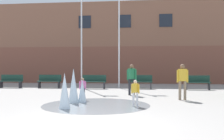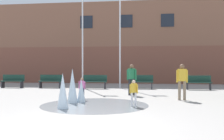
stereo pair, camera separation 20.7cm
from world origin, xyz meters
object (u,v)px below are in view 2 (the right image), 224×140
teen_by_trashcan (132,77)px  flagpole_right (120,35)px  park_bench_under_right_flagpole (198,82)px  flagpole_left (83,32)px  park_bench_left_of_flagpoles (51,81)px  child_in_fountain (134,91)px  park_bench_center (141,82)px  park_bench_far_left (13,81)px  park_bench_under_left_flagpole (95,81)px  child_running (82,87)px  adult_near_bench (182,79)px

teen_by_trashcan → flagpole_right: size_ratio=0.23×
park_bench_under_right_flagpole → flagpole_left: flagpole_left is taller
park_bench_left_of_flagpoles → child_in_fountain: size_ratio=1.62×
park_bench_center → flagpole_left: 5.29m
park_bench_center → park_bench_far_left: bearing=-179.3°
park_bench_under_left_flagpole → park_bench_under_right_flagpole: size_ratio=1.00×
park_bench_center → flagpole_right: bearing=162.3°
child_running → flagpole_left: size_ratio=0.13×
flagpole_right → park_bench_far_left: bearing=-175.8°
child_running → flagpole_right: (1.11, 6.45, 3.07)m
teen_by_trashcan → park_bench_left_of_flagpoles: bearing=103.1°
park_bench_under_left_flagpole → flagpole_left: size_ratio=0.22×
adult_near_bench → flagpole_left: bearing=-71.1°
park_bench_under_right_flagpole → child_running: size_ratio=1.62×
child_in_fountain → teen_by_trashcan: bearing=45.6°
adult_near_bench → child_running: 4.44m
park_bench_under_left_flagpole → child_running: bearing=-84.7°
park_bench_under_left_flagpole → park_bench_under_right_flagpole: (6.70, -0.03, 0.00)m
teen_by_trashcan → adult_near_bench: bearing=-79.2°
park_bench_far_left → flagpole_right: 8.17m
park_bench_under_right_flagpole → child_running: child_running is taller
child_in_fountain → child_running: 2.88m
flagpole_right → teen_by_trashcan: bearing=-77.1°
park_bench_under_left_flagpole → park_bench_center: (3.07, 0.17, 0.00)m
flagpole_left → adult_near_bench: bearing=-45.5°
park_bench_left_of_flagpoles → flagpole_left: 4.08m
adult_near_bench → flagpole_left: (-5.90, 6.00, 2.96)m
park_bench_center → park_bench_under_left_flagpole: bearing=-176.9°
park_bench_left_of_flagpoles → park_bench_center: bearing=-0.5°
teen_by_trashcan → flagpole_left: bearing=87.0°
park_bench_center → child_running: size_ratio=1.62×
flagpole_right → child_running: bearing=-99.8°
park_bench_under_right_flagpole → child_in_fountain: child_in_fountain is taller
park_bench_center → flagpole_right: (-1.41, 0.45, 3.17)m
teen_by_trashcan → flagpole_left: flagpole_left is taller
park_bench_far_left → park_bench_left_of_flagpoles: size_ratio=1.00×
child_running → park_bench_left_of_flagpoles: bearing=1.8°
park_bench_left_of_flagpoles → park_bench_under_left_flagpole: size_ratio=1.00×
park_bench_under_left_flagpole → park_bench_under_right_flagpole: bearing=-0.2°
park_bench_left_of_flagpoles → teen_by_trashcan: size_ratio=1.01×
adult_near_bench → teen_by_trashcan: size_ratio=1.00×
park_bench_center → park_bench_under_right_flagpole: 3.64m
park_bench_left_of_flagpoles → park_bench_center: (6.22, -0.06, 0.00)m
park_bench_under_right_flagpole → flagpole_right: (-5.04, 0.64, 3.17)m
park_bench_far_left → child_in_fountain: (8.76, -7.53, 0.10)m
park_bench_far_left → child_running: size_ratio=1.62×
adult_near_bench → flagpole_right: size_ratio=0.23×
park_bench_far_left → flagpole_right: bearing=4.2°
teen_by_trashcan → child_running: (-2.10, -2.15, -0.35)m
park_bench_left_of_flagpoles → park_bench_under_right_flagpole: 9.86m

